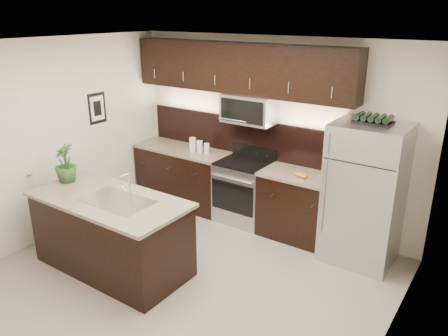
% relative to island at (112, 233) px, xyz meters
% --- Properties ---
extents(ground, '(4.50, 4.50, 0.00)m').
position_rel_island_xyz_m(ground, '(0.87, 0.32, -0.47)').
color(ground, gray).
rests_on(ground, ground).
extents(room_walls, '(4.52, 4.02, 2.71)m').
position_rel_island_xyz_m(room_walls, '(0.76, 0.29, 1.22)').
color(room_walls, silver).
rests_on(room_walls, ground).
extents(counter_run, '(3.51, 0.65, 0.94)m').
position_rel_island_xyz_m(counter_run, '(0.42, 2.01, -0.00)').
color(counter_run, black).
rests_on(counter_run, ground).
extents(upper_fixtures, '(3.49, 0.40, 1.66)m').
position_rel_island_xyz_m(upper_fixtures, '(0.44, 2.16, 1.67)').
color(upper_fixtures, black).
rests_on(upper_fixtures, counter_run).
extents(island, '(1.96, 0.96, 0.94)m').
position_rel_island_xyz_m(island, '(0.00, 0.00, 0.00)').
color(island, black).
rests_on(island, ground).
extents(sink_faucet, '(0.84, 0.50, 0.28)m').
position_rel_island_xyz_m(sink_faucet, '(0.15, 0.01, 0.48)').
color(sink_faucet, silver).
rests_on(sink_faucet, island).
extents(refrigerator, '(0.86, 0.77, 1.78)m').
position_rel_island_xyz_m(refrigerator, '(2.41, 1.95, 0.42)').
color(refrigerator, '#B2B2B7').
rests_on(refrigerator, ground).
extents(wine_rack, '(0.44, 0.27, 0.10)m').
position_rel_island_xyz_m(wine_rack, '(2.41, 1.95, 1.36)').
color(wine_rack, black).
rests_on(wine_rack, refrigerator).
extents(plant, '(0.34, 0.34, 0.50)m').
position_rel_island_xyz_m(plant, '(-0.84, 0.06, 0.72)').
color(plant, '#254F1F').
rests_on(plant, island).
extents(canisters, '(0.33, 0.14, 0.22)m').
position_rel_island_xyz_m(canisters, '(-0.20, 1.98, 0.57)').
color(canisters, silver).
rests_on(canisters, counter_run).
extents(french_press, '(0.09, 0.09, 0.26)m').
position_rel_island_xyz_m(french_press, '(1.91, 1.96, 0.56)').
color(french_press, silver).
rests_on(french_press, counter_run).
extents(bananas, '(0.22, 0.19, 0.06)m').
position_rel_island_xyz_m(bananas, '(1.53, 1.93, 0.50)').
color(bananas, '#BF8A1B').
rests_on(bananas, counter_run).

